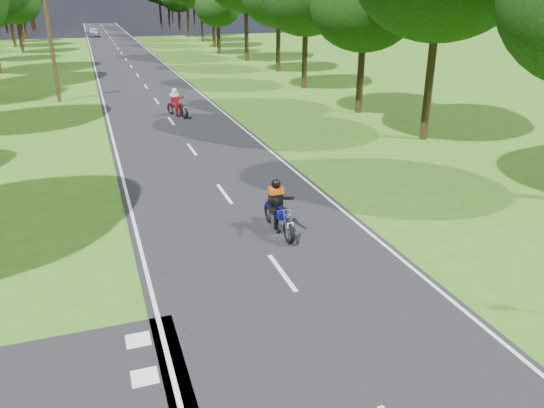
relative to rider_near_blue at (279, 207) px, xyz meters
name	(u,v)px	position (x,y,z in m)	size (l,w,h in m)	color
ground	(312,315)	(-0.74, -4.34, -0.83)	(160.00, 160.00, 0.00)	#336016
main_road	(126,59)	(-0.74, 45.66, -0.82)	(7.00, 140.00, 0.02)	black
road_markings	(126,61)	(-0.88, 43.78, -0.80)	(7.40, 140.00, 0.01)	silver
telegraph_pole	(50,37)	(-6.74, 23.66, 3.25)	(1.20, 0.26, 8.00)	#382616
rider_near_blue	(279,207)	(0.00, 0.00, 0.00)	(0.64, 1.93, 1.61)	#0D0C88
rider_far_red	(177,103)	(-0.20, 16.67, -0.01)	(0.63, 1.90, 1.58)	maroon
distant_car	(93,32)	(-3.12, 77.44, -0.11)	(1.63, 4.06, 1.38)	silver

